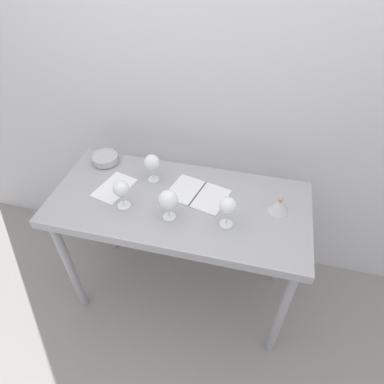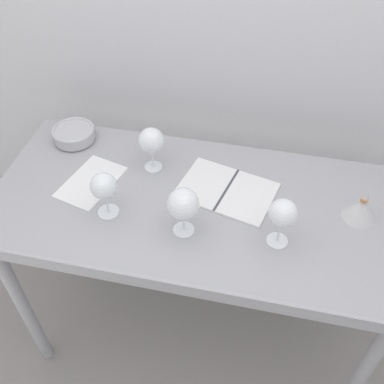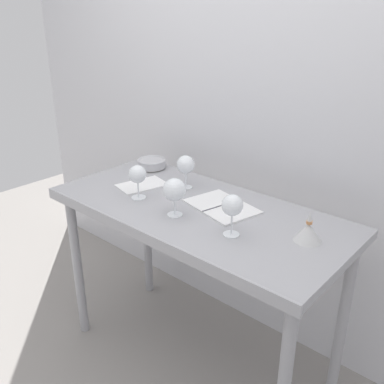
# 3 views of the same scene
# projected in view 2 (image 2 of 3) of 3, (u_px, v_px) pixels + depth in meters

# --- Properties ---
(ground_plane) EXTENTS (6.00, 6.00, 0.00)m
(ground_plane) POSITION_uv_depth(u_px,v_px,m) (196.00, 330.00, 2.14)
(ground_plane) COLOR gray
(back_wall) EXTENTS (3.80, 0.04, 2.60)m
(back_wall) POSITION_uv_depth(u_px,v_px,m) (227.00, 22.00, 1.55)
(back_wall) COLOR silver
(back_wall) RESTS_ON ground_plane
(steel_counter) EXTENTS (1.40, 0.65, 0.90)m
(steel_counter) POSITION_uv_depth(u_px,v_px,m) (197.00, 223.00, 1.57)
(steel_counter) COLOR #9F9FA4
(steel_counter) RESTS_ON ground_plane
(wine_glass_near_right) EXTENTS (0.09, 0.09, 0.17)m
(wine_glass_near_right) POSITION_uv_depth(u_px,v_px,m) (283.00, 214.00, 1.29)
(wine_glass_near_right) COLOR white
(wine_glass_near_right) RESTS_ON steel_counter
(wine_glass_near_center) EXTENTS (0.10, 0.10, 0.17)m
(wine_glass_near_center) POSITION_uv_depth(u_px,v_px,m) (183.00, 205.00, 1.33)
(wine_glass_near_center) COLOR white
(wine_glass_near_center) RESTS_ON steel_counter
(wine_glass_near_left) EXTENTS (0.08, 0.08, 0.16)m
(wine_glass_near_left) POSITION_uv_depth(u_px,v_px,m) (104.00, 187.00, 1.38)
(wine_glass_near_left) COLOR white
(wine_glass_near_left) RESTS_ON steel_counter
(wine_glass_far_left) EXTENTS (0.09, 0.09, 0.17)m
(wine_glass_far_left) POSITION_uv_depth(u_px,v_px,m) (151.00, 141.00, 1.53)
(wine_glass_far_left) COLOR white
(wine_glass_far_left) RESTS_ON steel_counter
(open_notebook) EXTENTS (0.36, 0.29, 0.01)m
(open_notebook) POSITION_uv_depth(u_px,v_px,m) (226.00, 190.00, 1.53)
(open_notebook) COLOR white
(open_notebook) RESTS_ON steel_counter
(tasting_sheet_upper) EXTENTS (0.21, 0.27, 0.00)m
(tasting_sheet_upper) POSITION_uv_depth(u_px,v_px,m) (91.00, 182.00, 1.56)
(tasting_sheet_upper) COLOR white
(tasting_sheet_upper) RESTS_ON steel_counter
(tasting_bowl) EXTENTS (0.16, 0.16, 0.05)m
(tasting_bowl) POSITION_uv_depth(u_px,v_px,m) (74.00, 134.00, 1.71)
(tasting_bowl) COLOR #DBCC66
(tasting_bowl) RESTS_ON steel_counter
(decanter_funnel) EXTENTS (0.11, 0.11, 0.12)m
(decanter_funnel) POSITION_uv_depth(u_px,v_px,m) (361.00, 209.00, 1.42)
(decanter_funnel) COLOR silver
(decanter_funnel) RESTS_ON steel_counter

